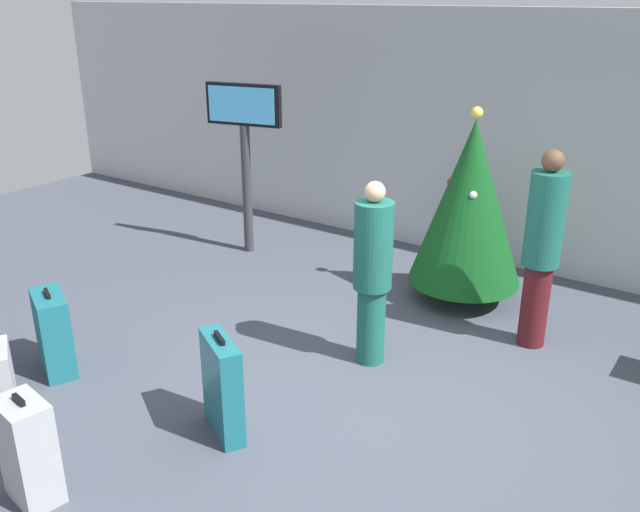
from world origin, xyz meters
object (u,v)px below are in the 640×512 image
Objects in this scene: suitcase_3 at (222,387)px; suitcase_2 at (54,333)px; traveller_0 at (542,246)px; traveller_1 at (373,270)px; suitcase_1 at (28,451)px; flight_info_kiosk at (245,135)px; holiday_tree at (469,203)px; suitcase_0 at (2,390)px.

suitcase_2 is at bearing -174.56° from suitcase_3.
traveller_1 is (-1.09, -1.15, -0.11)m from traveller_0.
suitcase_2 is at bearing 140.00° from suitcase_1.
traveller_0 is (3.83, -0.36, -0.51)m from flight_info_kiosk.
suitcase_3 is at bearing -102.91° from traveller_1.
suitcase_3 is at bearing -118.15° from traveller_0.
traveller_0 is 3.13m from suitcase_3.
suitcase_3 is at bearing -52.21° from flight_info_kiosk.
holiday_tree reaches higher than suitcase_1.
traveller_1 is 2.04× the size of suitcase_3.
flight_info_kiosk is 4.04m from suitcase_3.
suitcase_2 is at bearing -138.64° from traveller_0.
suitcase_2 is at bearing -141.58° from traveller_1.
traveller_0 reaches higher than suitcase_3.
suitcase_3 is (-1.45, -2.70, -0.60)m from traveller_0.
suitcase_1 reaches higher than suitcase_0.
suitcase_2 is (-0.46, 0.76, 0.01)m from suitcase_0.
suitcase_1 is 1.68m from suitcase_2.
holiday_tree reaches higher than suitcase_3.
flight_info_kiosk is 3.88m from traveller_0.
flight_info_kiosk reaches higher than holiday_tree.
traveller_0 is at bearing 61.85° from suitcase_3.
traveller_0 is 4.40m from suitcase_2.
traveller_0 is 4.47m from suitcase_1.
traveller_0 reaches higher than suitcase_0.
suitcase_3 is at bearing 34.58° from suitcase_0.
suitcase_2 is at bearing -80.25° from flight_info_kiosk.
suitcase_3 is (1.36, 0.94, 0.04)m from suitcase_0.
flight_info_kiosk is at bearing 174.58° from traveller_0.
holiday_tree is at bearing 55.81° from suitcase_2.
holiday_tree is 4.68m from suitcase_1.
flight_info_kiosk is 2.84× the size of suitcase_0.
traveller_1 is (2.73, -1.51, -0.62)m from flight_info_kiosk.
holiday_tree is at bearing 77.06° from suitcase_1.
suitcase_0 is 0.89m from suitcase_1.
traveller_1 is at bearing 38.42° from suitcase_2.
suitcase_0 is (-2.81, -3.64, -0.64)m from traveller_0.
flight_info_kiosk is 1.13× the size of traveller_0.
suitcase_0 is 0.89m from suitcase_2.
suitcase_3 is at bearing 5.44° from suitcase_2.
suitcase_0 is (-1.86, -4.19, -0.74)m from holiday_tree.
traveller_0 is 1.12× the size of traveller_1.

